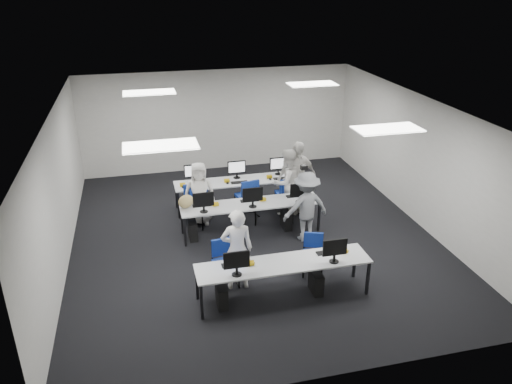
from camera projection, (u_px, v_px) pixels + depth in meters
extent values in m
plane|color=black|center=(253.00, 236.00, 11.44)|extent=(9.00, 9.00, 0.00)
plane|color=white|center=(253.00, 107.00, 10.23)|extent=(9.00, 9.00, 0.00)
cube|color=beige|center=(218.00, 120.00, 14.83)|extent=(8.00, 0.02, 3.00)
cube|color=beige|center=(328.00, 294.00, 6.84)|extent=(8.00, 0.02, 3.00)
cube|color=beige|center=(58.00, 193.00, 9.97)|extent=(0.02, 9.00, 3.00)
cube|color=beige|center=(418.00, 160.00, 11.70)|extent=(0.02, 9.00, 3.00)
cube|color=white|center=(160.00, 146.00, 8.03)|extent=(1.20, 0.60, 0.02)
cube|color=white|center=(387.00, 129.00, 8.89)|extent=(1.20, 0.60, 0.02)
cube|color=white|center=(149.00, 92.00, 11.58)|extent=(1.20, 0.60, 0.02)
cube|color=white|center=(312.00, 84.00, 12.45)|extent=(1.20, 0.60, 0.02)
cube|color=silver|center=(283.00, 263.00, 9.02)|extent=(3.20, 0.70, 0.03)
cube|color=black|center=(202.00, 302.00, 8.57)|extent=(0.05, 0.05, 0.70)
cube|color=black|center=(197.00, 283.00, 9.10)|extent=(0.05, 0.05, 0.70)
cube|color=black|center=(368.00, 278.00, 9.24)|extent=(0.05, 0.05, 0.70)
cube|color=black|center=(354.00, 261.00, 9.77)|extent=(0.05, 0.05, 0.70)
cube|color=silver|center=(251.00, 204.00, 11.33)|extent=(3.20, 0.70, 0.03)
cube|color=black|center=(185.00, 232.00, 10.88)|extent=(0.05, 0.05, 0.70)
cube|color=black|center=(182.00, 220.00, 11.41)|extent=(0.05, 0.05, 0.70)
cube|color=black|center=(319.00, 217.00, 11.55)|extent=(0.05, 0.05, 0.70)
cube|color=black|center=(310.00, 206.00, 12.08)|extent=(0.05, 0.05, 0.70)
cube|color=silver|center=(238.00, 181.00, 12.58)|extent=(3.20, 0.70, 0.03)
cube|color=black|center=(179.00, 205.00, 12.12)|extent=(0.05, 0.05, 0.70)
cube|color=black|center=(176.00, 195.00, 12.65)|extent=(0.05, 0.05, 0.70)
cube|color=black|center=(300.00, 193.00, 12.79)|extent=(0.05, 0.05, 0.70)
cube|color=black|center=(293.00, 184.00, 13.32)|extent=(0.05, 0.05, 0.70)
cube|color=#0C289D|center=(237.00, 260.00, 8.54)|extent=(0.46, 0.04, 0.32)
cube|color=black|center=(233.00, 265.00, 8.94)|extent=(0.42, 0.14, 0.02)
ellipsoid|color=black|center=(249.00, 262.00, 9.00)|extent=(0.07, 0.10, 0.04)
cube|color=black|center=(222.00, 296.00, 8.98)|extent=(0.18, 0.40, 0.42)
cube|color=white|center=(335.00, 247.00, 8.93)|extent=(0.46, 0.04, 0.32)
cube|color=black|center=(327.00, 252.00, 9.33)|extent=(0.42, 0.14, 0.02)
ellipsoid|color=black|center=(342.00, 250.00, 9.39)|extent=(0.07, 0.10, 0.04)
cube|color=black|center=(316.00, 282.00, 9.37)|extent=(0.18, 0.40, 0.42)
cube|color=white|center=(203.00, 199.00, 10.81)|extent=(0.46, 0.04, 0.32)
cube|color=black|center=(202.00, 205.00, 11.21)|extent=(0.42, 0.14, 0.02)
ellipsoid|color=black|center=(215.00, 204.00, 11.27)|extent=(0.07, 0.10, 0.04)
cube|color=black|center=(193.00, 230.00, 11.24)|extent=(0.18, 0.40, 0.42)
cube|color=white|center=(253.00, 195.00, 11.04)|extent=(0.46, 0.04, 0.32)
cube|color=black|center=(249.00, 200.00, 11.44)|extent=(0.42, 0.14, 0.02)
ellipsoid|color=black|center=(262.00, 199.00, 11.51)|extent=(0.07, 0.10, 0.04)
cube|color=black|center=(240.00, 225.00, 11.48)|extent=(0.18, 0.40, 0.42)
cube|color=white|center=(300.00, 190.00, 11.28)|extent=(0.46, 0.04, 0.32)
cube|color=black|center=(295.00, 196.00, 11.68)|extent=(0.42, 0.14, 0.02)
ellipsoid|color=black|center=(307.00, 194.00, 11.74)|extent=(0.07, 0.10, 0.04)
cube|color=black|center=(286.00, 220.00, 11.72)|extent=(0.18, 0.40, 0.42)
cube|color=white|center=(193.00, 171.00, 12.37)|extent=(0.46, 0.04, 0.32)
cube|color=black|center=(195.00, 186.00, 12.20)|extent=(0.42, 0.14, 0.02)
ellipsoid|color=black|center=(183.00, 187.00, 12.13)|extent=(0.07, 0.10, 0.04)
cube|color=black|center=(206.00, 203.00, 12.60)|extent=(0.18, 0.40, 0.42)
cube|color=white|center=(237.00, 167.00, 12.61)|extent=(0.46, 0.04, 0.32)
cube|color=black|center=(239.00, 182.00, 12.44)|extent=(0.42, 0.14, 0.02)
ellipsoid|color=black|center=(228.00, 183.00, 12.37)|extent=(0.07, 0.10, 0.04)
cube|color=black|center=(248.00, 198.00, 12.83)|extent=(0.18, 0.40, 0.42)
cube|color=white|center=(278.00, 163.00, 12.85)|extent=(0.46, 0.04, 0.32)
cube|color=black|center=(282.00, 178.00, 12.68)|extent=(0.42, 0.14, 0.02)
ellipsoid|color=black|center=(270.00, 179.00, 12.61)|extent=(0.07, 0.10, 0.04)
cube|color=black|center=(289.00, 194.00, 13.07)|extent=(0.18, 0.40, 0.42)
cube|color=navy|center=(225.00, 264.00, 9.50)|extent=(0.48, 0.47, 0.06)
cube|color=navy|center=(222.00, 247.00, 9.57)|extent=(0.42, 0.10, 0.36)
cube|color=navy|center=(313.00, 255.00, 9.87)|extent=(0.50, 0.49, 0.05)
cube|color=navy|center=(313.00, 240.00, 9.94)|extent=(0.38, 0.17, 0.33)
cube|color=navy|center=(193.00, 207.00, 11.70)|extent=(0.55, 0.53, 0.06)
cube|color=navy|center=(193.00, 192.00, 11.78)|extent=(0.46, 0.14, 0.39)
cube|color=navy|center=(249.00, 205.00, 11.94)|extent=(0.54, 0.53, 0.06)
cube|color=navy|center=(249.00, 192.00, 12.02)|extent=(0.40, 0.18, 0.35)
cube|color=navy|center=(295.00, 200.00, 12.10)|extent=(0.58, 0.56, 0.06)
cube|color=navy|center=(290.00, 186.00, 12.16)|extent=(0.44, 0.19, 0.38)
cube|color=navy|center=(198.00, 203.00, 11.99)|extent=(0.45, 0.43, 0.06)
cube|color=navy|center=(199.00, 196.00, 11.71)|extent=(0.42, 0.06, 0.36)
cube|color=navy|center=(247.00, 196.00, 12.25)|extent=(0.56, 0.55, 0.07)
cube|color=navy|center=(250.00, 189.00, 11.95)|extent=(0.46, 0.14, 0.39)
cube|color=navy|center=(286.00, 194.00, 12.41)|extent=(0.47, 0.45, 0.06)
cube|color=navy|center=(289.00, 187.00, 12.11)|extent=(0.45, 0.06, 0.38)
ellipsoid|color=#A28B54|center=(186.00, 201.00, 11.07)|extent=(0.43, 0.36, 0.30)
imported|color=silver|center=(237.00, 250.00, 9.27)|extent=(0.63, 0.45, 1.64)
imported|color=silver|center=(287.00, 182.00, 12.17)|extent=(0.98, 0.87, 1.69)
imported|color=silver|center=(199.00, 193.00, 11.75)|extent=(0.79, 0.56, 1.53)
imported|color=silver|center=(297.00, 177.00, 12.26)|extent=(1.15, 0.69, 1.84)
imported|color=gray|center=(306.00, 207.00, 11.00)|extent=(1.11, 0.73, 1.61)
cube|color=black|center=(304.00, 167.00, 10.81)|extent=(0.16, 0.20, 0.10)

